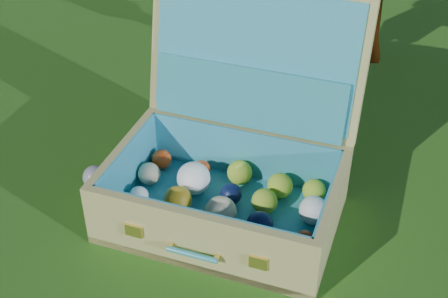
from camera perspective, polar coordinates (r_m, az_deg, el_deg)
ground at (r=2.00m, az=3.56°, el=-3.13°), size 60.00×60.00×0.00m
stray_ball at (r=2.00m, az=-11.71°, el=-2.54°), size 0.08×0.08×0.08m
suitcase at (r=1.83m, az=0.90°, el=-0.48°), size 0.80×0.75×0.62m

